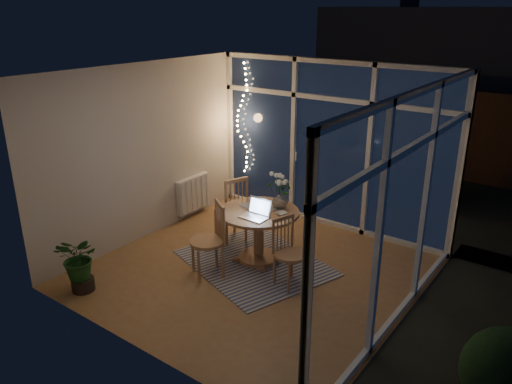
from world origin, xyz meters
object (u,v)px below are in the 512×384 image
Objects in this scene: laptop at (254,209)px; potted_plant at (80,263)px; chair_front at (207,240)px; flower_vase at (280,201)px; dining_table at (259,236)px; chair_right at (291,253)px; chair_left at (230,208)px.

laptop is 2.25m from potted_plant.
flower_vase is (0.47, 0.97, 0.34)m from chair_front.
dining_table is 0.78m from chair_right.
chair_left is 0.95m from flower_vase.
chair_left is at bearing 146.89° from chair_front.
dining_table is at bearing 56.07° from potted_plant.
laptop reaches higher than dining_table.
chair_front is 0.73m from laptop.
chair_left reaches higher than laptop.
chair_left is 1.38× the size of potted_plant.
laptop is 1.66× the size of flower_vase.
chair_front reaches higher than chair_right.
chair_front reaches higher than laptop.
chair_left is 2.99× the size of laptop.
chair_front is 2.90× the size of laptop.
flower_vase is (-0.54, 0.55, 0.39)m from chair_right.
potted_plant is at bearing 146.52° from chair_right.
chair_right is at bearing 88.10° from chair_left.
chair_right is 0.87m from flower_vase.
dining_table is 1.43× the size of potted_plant.
potted_plant is (-0.57, -2.21, -0.14)m from chair_left.
flower_vase is at bearing 97.82° from chair_front.
chair_front is (-0.30, -0.72, 0.13)m from dining_table.
chair_right is 4.33× the size of flower_vase.
chair_front is at bearing 129.90° from chair_right.
chair_right is 0.90× the size of chair_front.
chair_front is 4.82× the size of flower_vase.
chair_right is 0.75m from laptop.
dining_table is at bearing 84.66° from chair_right.
dining_table is 0.79m from chair_front.
chair_front is at bearing 43.33° from chair_left.
potted_plant is at bearing -95.92° from chair_front.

